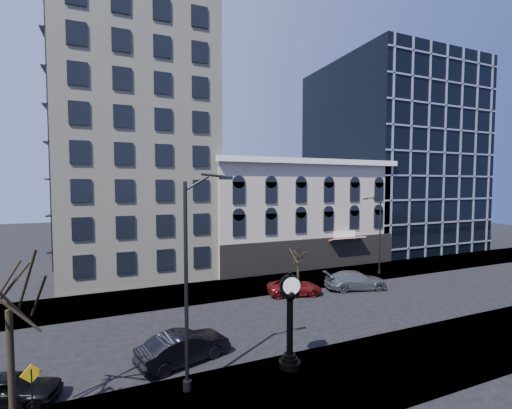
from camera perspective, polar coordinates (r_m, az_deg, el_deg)
name	(u,v)px	position (r m, az deg, el deg)	size (l,w,h in m)	color
ground	(252,323)	(25.10, -0.75, -19.16)	(160.00, 160.00, 0.00)	black
sidewalk_far	(219,290)	(32.21, -6.21, -13.95)	(160.00, 6.00, 0.12)	gray
sidewalk_near	(314,384)	(18.66, 9.60, -27.41)	(160.00, 6.00, 0.12)	gray
cream_tower	(136,97)	(41.67, -19.31, 16.59)	(15.90, 15.40, 42.50)	beige
victorian_row	(293,214)	(42.90, 6.25, -1.56)	(22.60, 11.19, 12.50)	#B2A492
glass_office	(389,157)	(58.93, 21.27, 7.32)	(20.00, 20.15, 28.00)	black
street_clock	(290,324)	(18.78, 5.66, -19.20)	(1.14, 1.14, 5.04)	black
street_lamp_near	(202,224)	(15.83, -9.03, -3.20)	(2.63, 0.40, 10.17)	black
street_lamp_far	(375,215)	(38.22, 19.29, -1.69)	(2.16, 0.43, 8.33)	black
bare_tree_near	(8,282)	(15.82, -36.05, -10.41)	(4.53, 4.53, 7.77)	black
bare_tree_far	(298,252)	(32.56, 7.03, -7.79)	(2.50, 2.50, 4.30)	black
warning_sign	(31,382)	(17.69, -33.33, -23.52)	(0.75, 0.24, 2.36)	black
car_near_a	(8,390)	(19.98, -35.96, -23.69)	(1.68, 4.17, 1.42)	black
car_near_b	(184,347)	(20.37, -11.91, -22.23)	(1.74, 5.00, 1.65)	black
car_far_a	(294,287)	(30.87, 6.43, -13.55)	(2.19, 4.75, 1.32)	maroon
car_far_b	(356,280)	(33.51, 16.27, -12.01)	(2.31, 5.69, 1.65)	#595B60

